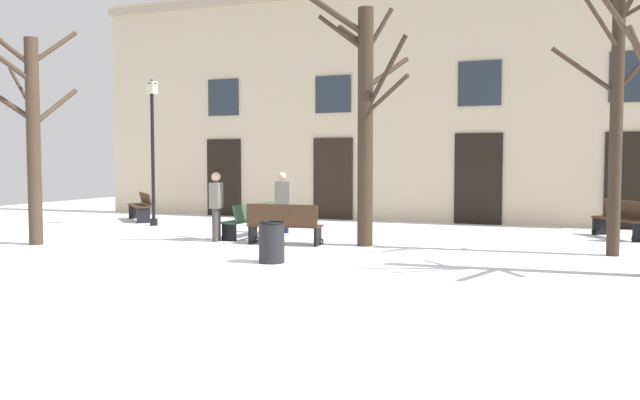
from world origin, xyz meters
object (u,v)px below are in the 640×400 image
(person_by_shop_door, at_px, (282,200))
(tree_right_of_center, at_px, (365,115))
(tree_center, at_px, (617,103))
(bench_facing_shops, at_px, (284,224))
(litter_bin, at_px, (272,242))
(person_near_bench, at_px, (216,203))
(bench_back_to_back_right, at_px, (621,219))
(bench_back_to_back_left, at_px, (141,206))
(streetlamp, at_px, (152,137))
(tree_left_of_center, at_px, (33,130))
(bench_near_lamp, at_px, (251,219))

(person_by_shop_door, bearing_deg, tree_right_of_center, 129.78)
(tree_center, bearing_deg, bench_facing_shops, -173.32)
(litter_bin, height_order, person_near_bench, person_near_bench)
(litter_bin, bearing_deg, bench_back_to_back_right, 45.22)
(bench_facing_shops, bearing_deg, bench_back_to_back_left, -33.95)
(streetlamp, relative_size, person_by_shop_door, 2.67)
(litter_bin, height_order, bench_facing_shops, bench_facing_shops)
(tree_right_of_center, distance_m, bench_back_to_back_right, 6.90)
(tree_right_of_center, relative_size, person_near_bench, 3.37)
(tree_center, distance_m, bench_back_to_back_right, 4.14)
(tree_left_of_center, relative_size, bench_back_to_back_left, 3.01)
(tree_right_of_center, relative_size, bench_back_to_back_right, 3.33)
(tree_center, bearing_deg, bench_near_lamp, 178.05)
(tree_center, xyz_separation_m, person_near_bench, (-8.50, -0.72, -2.12))
(tree_center, height_order, bench_near_lamp, tree_center)
(bench_facing_shops, bearing_deg, person_by_shop_door, -69.28)
(bench_near_lamp, height_order, person_near_bench, person_near_bench)
(tree_center, relative_size, person_by_shop_door, 3.82)
(litter_bin, distance_m, person_near_bench, 3.56)
(tree_left_of_center, xyz_separation_m, bench_back_to_back_right, (12.45, 5.88, -2.09))
(bench_back_to_back_right, height_order, person_by_shop_door, person_by_shop_door)
(litter_bin, height_order, bench_back_to_back_right, bench_back_to_back_right)
(tree_right_of_center, relative_size, streetlamp, 1.29)
(streetlamp, xyz_separation_m, litter_bin, (6.09, -5.03, -2.18))
(tree_center, xyz_separation_m, bench_facing_shops, (-6.76, -0.79, -2.55))
(litter_bin, distance_m, bench_back_to_back_right, 9.03)
(streetlamp, bearing_deg, bench_back_to_back_left, 138.32)
(tree_left_of_center, height_order, litter_bin, tree_left_of_center)
(tree_right_of_center, height_order, tree_center, tree_center)
(streetlamp, height_order, bench_facing_shops, streetlamp)
(tree_center, xyz_separation_m, litter_bin, (-5.96, -3.16, -2.63))
(bench_near_lamp, height_order, person_by_shop_door, person_by_shop_door)
(tree_right_of_center, distance_m, streetlamp, 7.35)
(tree_left_of_center, bearing_deg, litter_bin, -4.94)
(tree_left_of_center, relative_size, litter_bin, 6.44)
(tree_left_of_center, xyz_separation_m, tree_center, (12.04, 2.63, 0.45))
(tree_right_of_center, bearing_deg, streetlamp, 163.01)
(litter_bin, bearing_deg, bench_back_to_back_left, 140.08)
(bench_back_to_back_left, bearing_deg, person_near_bench, 7.47)
(bench_near_lamp, distance_m, person_near_bench, 1.16)
(tree_right_of_center, xyz_separation_m, bench_facing_shops, (-1.73, -0.52, -2.42))
(tree_center, relative_size, person_near_bench, 3.75)
(bench_back_to_back_left, xyz_separation_m, person_by_shop_door, (5.57, -1.62, 0.40))
(tree_left_of_center, xyz_separation_m, bench_back_to_back_left, (-1.28, 5.64, -2.09))
(streetlamp, relative_size, person_near_bench, 2.62)
(tree_center, relative_size, bench_near_lamp, 3.18)
(person_by_shop_door, bearing_deg, streetlamp, -25.27)
(tree_center, distance_m, person_by_shop_door, 8.16)
(tree_center, bearing_deg, litter_bin, -152.09)
(tree_left_of_center, bearing_deg, tree_center, 12.31)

